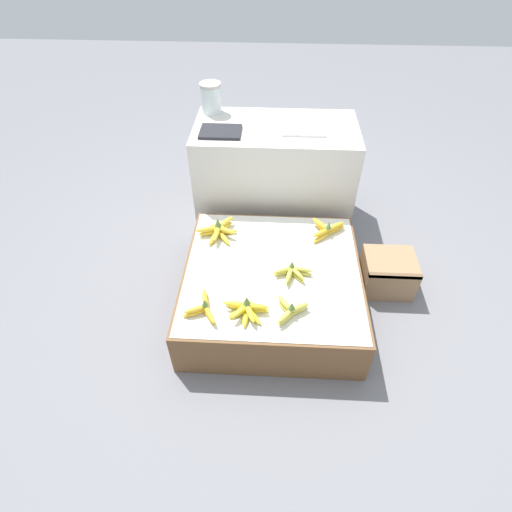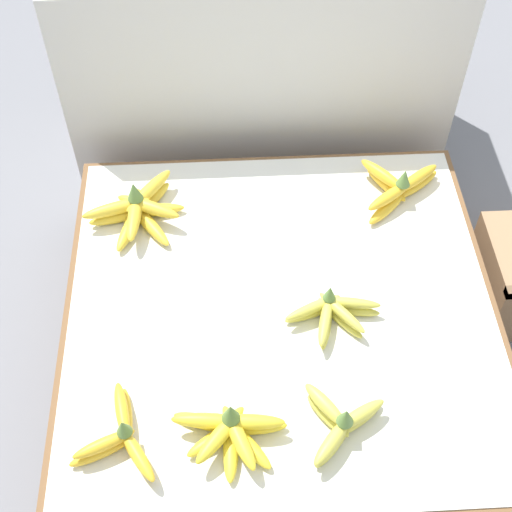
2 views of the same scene
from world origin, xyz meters
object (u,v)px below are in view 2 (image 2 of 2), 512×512
object	(u,v)px
banana_bunch_back_right	(397,187)
banana_bunch_front_midright	(340,423)
banana_bunch_front_midleft	(230,431)
banana_bunch_back_left	(139,210)
banana_bunch_middle_midright	(332,312)
banana_bunch_front_left	(121,438)

from	to	relation	value
banana_bunch_back_right	banana_bunch_front_midright	bearing A→B (deg)	-109.67
banana_bunch_front_midleft	banana_bunch_back_left	distance (m)	0.61
banana_bunch_front_midright	banana_bunch_back_left	distance (m)	0.70
banana_bunch_front_midright	banana_bunch_back_left	size ratio (longest dim) A/B	0.76
banana_bunch_front_midleft	banana_bunch_back_right	size ratio (longest dim) A/B	1.04
banana_bunch_front_midleft	banana_bunch_middle_midright	distance (m)	0.35
banana_bunch_back_left	banana_bunch_back_right	xyz separation A→B (m)	(0.63, 0.04, 0.00)
banana_bunch_middle_midright	banana_bunch_back_left	size ratio (longest dim) A/B	0.89
banana_bunch_front_midleft	banana_bunch_middle_midright	xyz separation A→B (m)	(0.23, 0.26, -0.01)
banana_bunch_front_left	banana_bunch_front_midright	size ratio (longest dim) A/B	1.16
banana_bunch_front_midleft	banana_bunch_middle_midright	world-z (taller)	banana_bunch_front_midleft
banana_bunch_front_midleft	banana_bunch_front_midright	xyz separation A→B (m)	(0.21, 0.01, 0.00)
banana_bunch_middle_midright	banana_bunch_back_right	distance (m)	0.41
banana_bunch_middle_midright	banana_bunch_front_left	bearing A→B (deg)	-148.55
banana_bunch_back_left	banana_bunch_back_right	bearing A→B (deg)	3.91
banana_bunch_front_midleft	banana_bunch_front_midright	size ratio (longest dim) A/B	1.22
banana_bunch_front_midleft	banana_bunch_middle_midright	bearing A→B (deg)	49.25
banana_bunch_back_left	banana_bunch_back_right	world-z (taller)	banana_bunch_back_left
banana_bunch_front_midleft	banana_bunch_front_midright	bearing A→B (deg)	1.74
banana_bunch_front_left	banana_bunch_middle_midright	distance (m)	0.51
banana_bunch_front_left	banana_bunch_front_midright	distance (m)	0.42
banana_bunch_front_midright	banana_bunch_back_right	size ratio (longest dim) A/B	0.86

